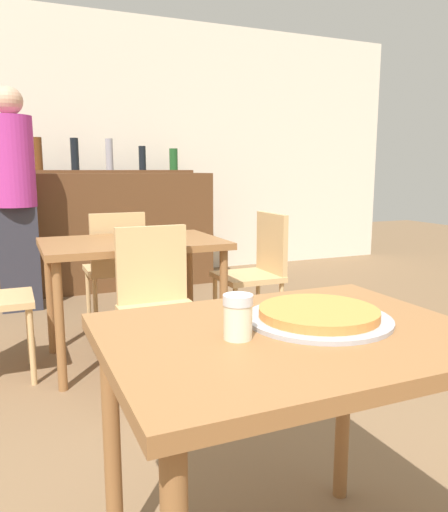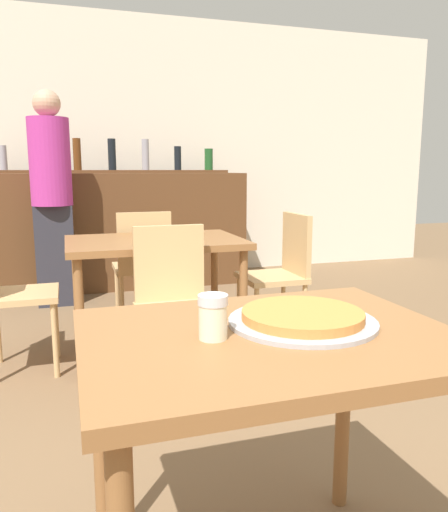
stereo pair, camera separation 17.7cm
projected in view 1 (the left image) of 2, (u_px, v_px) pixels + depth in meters
The scene contains 11 objects.
wall_back at pixel (70, 148), 5.22m from camera, with size 8.00×0.05×2.80m.
dining_table_near at pixel (289, 368), 1.29m from camera, with size 0.94×0.72×0.78m.
dining_table_far at pixel (133, 255), 3.05m from camera, with size 1.07×0.73×0.75m.
bar_counter at pixel (80, 232), 4.91m from camera, with size 2.60×0.56×1.14m.
bar_back_shelf at pixel (76, 165), 4.93m from camera, with size 2.39×0.24×0.34m.
chair_far_side_front at pixel (158, 298), 2.59m from camera, with size 0.40×0.40×0.89m.
chair_far_side_back at pixel (116, 263), 3.56m from camera, with size 0.40×0.40×0.89m.
chair_far_side_right at pixel (258, 267), 3.41m from camera, with size 0.40×0.40×0.89m.
pizza_tray at pixel (318, 315), 1.34m from camera, with size 0.39×0.39×0.04m.
cheese_shaker at pixel (238, 316), 1.20m from camera, with size 0.07×0.07×0.11m.
person_standing at pixel (15, 191), 4.08m from camera, with size 0.34×0.34×1.83m.
Camera 1 is at (-0.64, -1.05, 1.18)m, focal length 35.00 mm.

